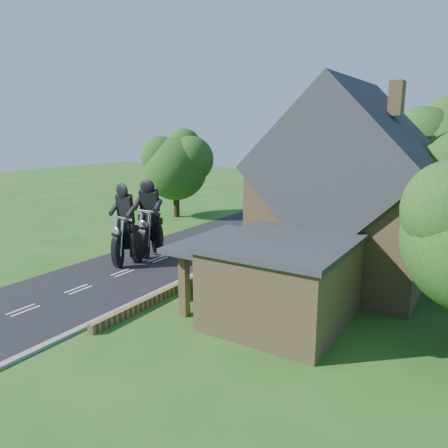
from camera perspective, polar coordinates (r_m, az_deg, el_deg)
The scene contains 16 objects.
ground at distance 24.89m, azimuth -13.13°, elevation -6.25°, with size 120.00×120.00×0.00m, color #235317.
road at distance 24.89m, azimuth -13.13°, elevation -6.23°, with size 7.00×80.00×0.02m, color black.
kerb at distance 22.54m, azimuth -6.52°, elevation -7.83°, with size 0.30×80.00×0.12m, color gray.
garden_wall at distance 26.04m, azimuth 1.50°, elevation -4.62°, with size 0.30×22.00×0.40m, color olive.
house at distance 23.60m, azimuth 15.90°, elevation 3.45°, with size 9.54×8.64×10.24m.
annex at distance 18.20m, azimuth 7.31°, elevation -7.13°, with size 7.05×5.94×3.44m.
tree_behind_left at distance 34.75m, azimuth 17.63°, elevation 8.38°, with size 6.94×6.40×9.16m.
tree_far_road at distance 38.86m, azimuth -5.81°, elevation 7.94°, with size 6.08×5.60×7.84m.
shrub_a at distance 20.67m, azimuth -4.69°, elevation -8.24°, with size 0.90×0.90×1.10m, color black.
shrub_b at distance 22.60m, azimuth -0.87°, elevation -6.37°, with size 0.90×0.90×1.10m, color black.
shrub_c at distance 24.63m, azimuth 2.32°, elevation -4.78°, with size 0.90×0.90×1.10m, color black.
shrub_d at distance 28.91m, azimuth 7.28°, elevation -2.27°, with size 0.90×0.90×1.10m, color black.
shrub_e at distance 31.13m, azimuth 9.23°, elevation -1.27°, with size 0.90×0.90×1.10m, color black.
shrub_f at distance 33.39m, azimuth 10.92°, elevation -0.41°, with size 0.90×0.90×1.10m, color black.
motorcycle_lead at distance 25.93m, azimuth -12.49°, elevation -3.79°, with size 0.39×1.55×1.45m, color black, non-canonical shape.
motorcycle_follow at distance 27.52m, azimuth -9.50°, elevation -2.72°, with size 0.39×1.55×1.44m, color black, non-canonical shape.
Camera 1 is at (17.00, -16.42, 7.82)m, focal length 35.00 mm.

